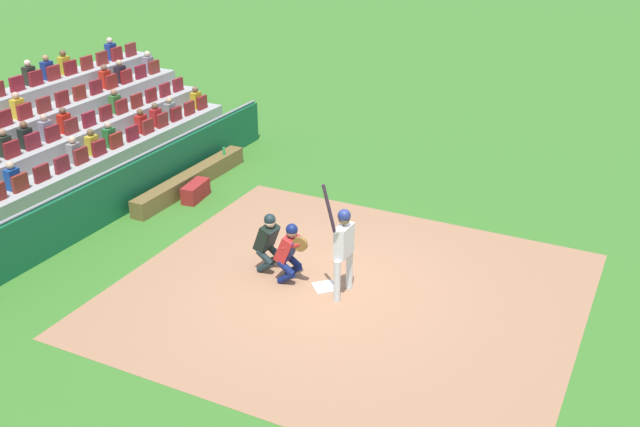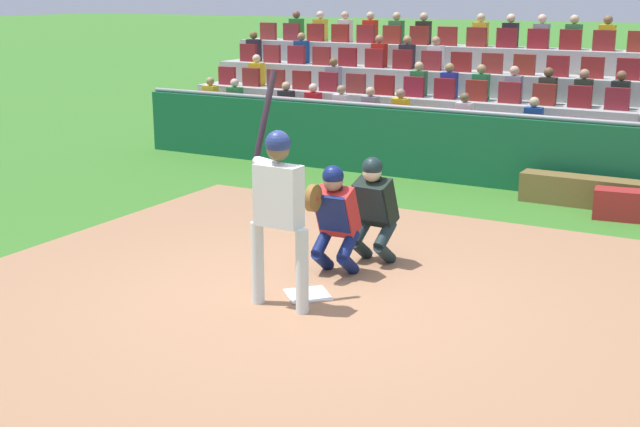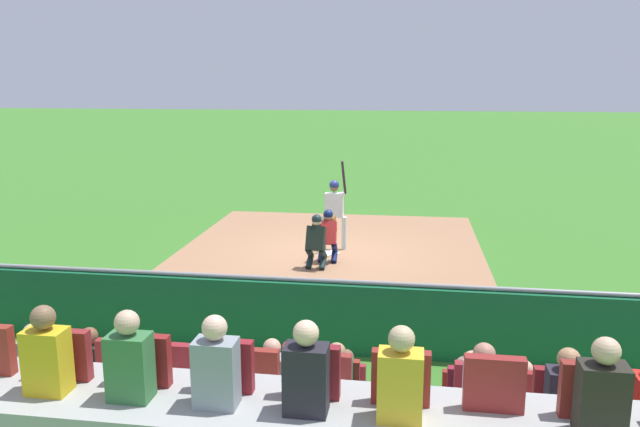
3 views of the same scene
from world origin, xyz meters
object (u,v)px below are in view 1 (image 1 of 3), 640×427
dugout_bench (191,180)px  water_bottle_on_bench (224,151)px  home_plate_marker (325,287)px  batter_at_plate (343,242)px  equipment_duffel_bag (196,191)px  catcher_crouching (290,249)px  home_plate_umpire (268,239)px

dugout_bench → water_bottle_on_bench: 1.49m
home_plate_marker → dugout_bench: dugout_bench is taller
batter_at_plate → equipment_duffel_bag: bearing=-115.2°
home_plate_marker → equipment_duffel_bag: size_ratio=0.48×
catcher_crouching → equipment_duffel_bag: catcher_crouching is taller
home_plate_marker → batter_at_plate: 1.21m
equipment_duffel_bag → water_bottle_on_bench: bearing=-174.8°
water_bottle_on_bench → dugout_bench: bearing=-2.5°
dugout_bench → water_bottle_on_bench: bearing=177.5°
batter_at_plate → water_bottle_on_bench: (-4.44, -5.69, -0.60)m
equipment_duffel_bag → home_plate_umpire: bearing=49.0°
batter_at_plate → catcher_crouching: bearing=-90.0°
dugout_bench → equipment_duffel_bag: bearing=44.5°
batter_at_plate → catcher_crouching: size_ratio=1.83×
water_bottle_on_bench → equipment_duffel_bag: bearing=13.0°
home_plate_umpire → equipment_duffel_bag: home_plate_umpire is taller
batter_at_plate → equipment_duffel_bag: 5.86m
dugout_bench → home_plate_marker: bearing=61.4°
catcher_crouching → dugout_bench: (-2.99, -4.60, -0.50)m
batter_at_plate → home_plate_marker: bearing=-101.4°
equipment_duffel_bag → batter_at_plate: bearing=57.0°
dugout_bench → equipment_duffel_bag: 0.74m
home_plate_marker → catcher_crouching: size_ratio=0.34×
dugout_bench → equipment_duffel_bag: (0.53, 0.52, -0.01)m
home_plate_umpire → water_bottle_on_bench: size_ratio=6.04×
water_bottle_on_bench → batter_at_plate: bearing=52.0°
batter_at_plate → water_bottle_on_bench: batter_at_plate is taller
catcher_crouching → equipment_duffel_bag: bearing=-121.1°
home_plate_marker → batter_at_plate: batter_at_plate is taller
home_plate_umpire → dugout_bench: (-2.79, -3.99, -0.49)m
dugout_bench → home_plate_umpire: bearing=55.0°
home_plate_umpire → equipment_duffel_bag: size_ratio=1.43×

